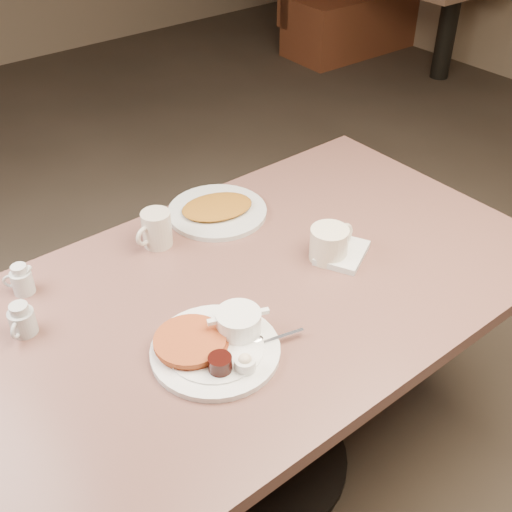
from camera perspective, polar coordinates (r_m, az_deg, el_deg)
room at (r=1.29m, az=0.60°, el=20.64°), size 7.04×8.04×2.84m
diner_table at (r=1.71m, az=0.42°, el=-6.74°), size 1.50×0.90×0.75m
main_plate at (r=1.41m, az=-3.57°, el=-7.76°), size 0.38×0.37×0.07m
coffee_mug_near at (r=1.66m, az=6.68°, el=1.20°), size 0.15×0.11×0.09m
napkin at (r=1.69m, az=7.74°, el=0.28°), size 0.18×0.17×0.02m
coffee_mug_far at (r=1.72m, az=-8.99°, el=2.41°), size 0.12×0.09×0.10m
creamer_left at (r=1.53m, az=-20.34°, el=-5.45°), size 0.08×0.08×0.08m
creamer_right at (r=1.65m, az=-20.37°, el=-2.05°), size 0.07×0.06×0.08m
hash_plate at (r=1.84m, az=-3.52°, el=4.16°), size 0.35×0.35×0.04m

